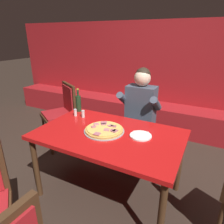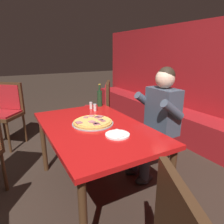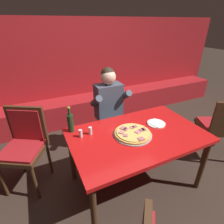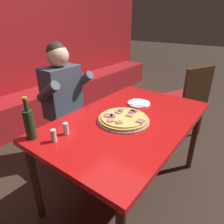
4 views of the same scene
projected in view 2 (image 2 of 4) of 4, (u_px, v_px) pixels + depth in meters
The scene contains 11 objects.
ground_plane at pixel (96, 191), 2.14m from camera, with size 24.00×24.00×0.00m, color #33261E.
booth_bench at pixel (211, 136), 2.93m from camera, with size 6.46×0.48×0.46m, color #A3191E.
main_dining_table at pixel (95, 133), 1.94m from camera, with size 1.44×0.89×0.74m.
pizza at pixel (93, 122), 1.97m from camera, with size 0.41×0.41×0.05m.
plate_white_paper at pixel (117, 135), 1.70m from camera, with size 0.21×0.21×0.02m.
beer_bottle at pixel (100, 98), 2.58m from camera, with size 0.07×0.07×0.29m.
shaker_oregano at pixel (91, 106), 2.48m from camera, with size 0.04×0.04×0.09m.
shaker_parmesan at pixel (95, 108), 2.39m from camera, with size 0.04×0.04×0.09m.
diner_seated_blue_shirt at pixel (156, 118), 2.25m from camera, with size 0.53×0.53×1.27m.
dining_chair_far_left at pixel (100, 106), 3.19m from camera, with size 0.60×0.60×0.98m.
dining_chair_side_aisle at pixel (6, 109), 3.07m from camera, with size 0.62×0.62×0.97m.
Camera 2 is at (1.66, -0.73, 1.43)m, focal length 32.00 mm.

